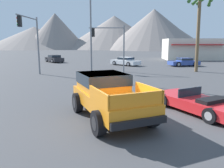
{
  "coord_description": "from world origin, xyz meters",
  "views": [
    {
      "loc": [
        0.07,
        -8.51,
        3.07
      ],
      "look_at": [
        -0.45,
        1.2,
        1.28
      ],
      "focal_mm": 35.0,
      "sensor_mm": 36.0,
      "label": 1
    }
  ],
  "objects_px": {
    "parked_car_dark": "(54,59)",
    "palm_tree_tall": "(200,13)",
    "orange_pickup_truck": "(108,93)",
    "traffic_light_main": "(110,39)",
    "parked_car_white": "(125,61)",
    "parked_car_blue": "(184,62)",
    "red_convertible_car": "(198,103)",
    "street_lamp_post": "(91,27)",
    "traffic_light_crosswalk": "(31,34)"
  },
  "relations": [
    {
      "from": "traffic_light_crosswalk",
      "to": "red_convertible_car",
      "type": "bearing_deg",
      "value": 49.25
    },
    {
      "from": "orange_pickup_truck",
      "to": "parked_car_blue",
      "type": "bearing_deg",
      "value": 41.65
    },
    {
      "from": "traffic_light_crosswalk",
      "to": "palm_tree_tall",
      "type": "relative_size",
      "value": 0.67
    },
    {
      "from": "orange_pickup_truck",
      "to": "parked_car_dark",
      "type": "relative_size",
      "value": 1.19
    },
    {
      "from": "orange_pickup_truck",
      "to": "red_convertible_car",
      "type": "bearing_deg",
      "value": -14.14
    },
    {
      "from": "parked_car_dark",
      "to": "palm_tree_tall",
      "type": "xyz_separation_m",
      "value": [
        19.93,
        -11.75,
        5.71
      ]
    },
    {
      "from": "orange_pickup_truck",
      "to": "parked_car_white",
      "type": "bearing_deg",
      "value": 61.73
    },
    {
      "from": "parked_car_blue",
      "to": "parked_car_dark",
      "type": "bearing_deg",
      "value": 60.24
    },
    {
      "from": "parked_car_white",
      "to": "traffic_light_crosswalk",
      "type": "bearing_deg",
      "value": -174.73
    },
    {
      "from": "parked_car_dark",
      "to": "traffic_light_main",
      "type": "bearing_deg",
      "value": -90.08
    },
    {
      "from": "orange_pickup_truck",
      "to": "red_convertible_car",
      "type": "relative_size",
      "value": 1.15
    },
    {
      "from": "parked_car_dark",
      "to": "traffic_light_crosswalk",
      "type": "distance_m",
      "value": 17.02
    },
    {
      "from": "red_convertible_car",
      "to": "street_lamp_post",
      "type": "relative_size",
      "value": 0.62
    },
    {
      "from": "orange_pickup_truck",
      "to": "parked_car_dark",
      "type": "xyz_separation_m",
      "value": [
        -11.12,
        27.63,
        -0.42
      ]
    },
    {
      "from": "orange_pickup_truck",
      "to": "traffic_light_crosswalk",
      "type": "xyz_separation_m",
      "value": [
        -7.97,
        11.24,
        2.95
      ]
    },
    {
      "from": "parked_car_white",
      "to": "street_lamp_post",
      "type": "relative_size",
      "value": 0.6
    },
    {
      "from": "orange_pickup_truck",
      "to": "traffic_light_main",
      "type": "height_order",
      "value": "traffic_light_main"
    },
    {
      "from": "parked_car_white",
      "to": "palm_tree_tall",
      "type": "height_order",
      "value": "palm_tree_tall"
    },
    {
      "from": "orange_pickup_truck",
      "to": "traffic_light_main",
      "type": "distance_m",
      "value": 15.46
    },
    {
      "from": "parked_car_white",
      "to": "parked_car_blue",
      "type": "relative_size",
      "value": 1.0
    },
    {
      "from": "parked_car_dark",
      "to": "palm_tree_tall",
      "type": "bearing_deg",
      "value": -70.11
    },
    {
      "from": "red_convertible_car",
      "to": "traffic_light_main",
      "type": "height_order",
      "value": "traffic_light_main"
    },
    {
      "from": "parked_car_blue",
      "to": "traffic_light_main",
      "type": "xyz_separation_m",
      "value": [
        -10.04,
        -6.94,
        2.96
      ]
    },
    {
      "from": "parked_car_dark",
      "to": "street_lamp_post",
      "type": "height_order",
      "value": "street_lamp_post"
    },
    {
      "from": "parked_car_dark",
      "to": "parked_car_blue",
      "type": "relative_size",
      "value": 1.0
    },
    {
      "from": "traffic_light_main",
      "to": "street_lamp_post",
      "type": "distance_m",
      "value": 5.93
    },
    {
      "from": "parked_car_blue",
      "to": "parked_car_white",
      "type": "bearing_deg",
      "value": 71.25
    },
    {
      "from": "parked_car_white",
      "to": "parked_car_blue",
      "type": "height_order",
      "value": "parked_car_white"
    },
    {
      "from": "palm_tree_tall",
      "to": "parked_car_blue",
      "type": "bearing_deg",
      "value": 86.99
    },
    {
      "from": "street_lamp_post",
      "to": "traffic_light_main",
      "type": "bearing_deg",
      "value": 78.32
    },
    {
      "from": "orange_pickup_truck",
      "to": "parked_car_dark",
      "type": "distance_m",
      "value": 29.78
    },
    {
      "from": "parked_car_blue",
      "to": "street_lamp_post",
      "type": "distance_m",
      "value": 17.38
    },
    {
      "from": "parked_car_blue",
      "to": "palm_tree_tall",
      "type": "height_order",
      "value": "palm_tree_tall"
    },
    {
      "from": "parked_car_blue",
      "to": "street_lamp_post",
      "type": "height_order",
      "value": "street_lamp_post"
    },
    {
      "from": "red_convertible_car",
      "to": "parked_car_dark",
      "type": "height_order",
      "value": "parked_car_dark"
    },
    {
      "from": "orange_pickup_truck",
      "to": "palm_tree_tall",
      "type": "height_order",
      "value": "palm_tree_tall"
    },
    {
      "from": "traffic_light_main",
      "to": "palm_tree_tall",
      "type": "height_order",
      "value": "palm_tree_tall"
    },
    {
      "from": "red_convertible_car",
      "to": "parked_car_dark",
      "type": "bearing_deg",
      "value": 88.16
    },
    {
      "from": "street_lamp_post",
      "to": "orange_pickup_truck",
      "type": "bearing_deg",
      "value": -77.63
    },
    {
      "from": "parked_car_dark",
      "to": "parked_car_white",
      "type": "relative_size",
      "value": 0.99
    },
    {
      "from": "red_convertible_car",
      "to": "traffic_light_main",
      "type": "bearing_deg",
      "value": 77.68
    },
    {
      "from": "orange_pickup_truck",
      "to": "traffic_light_crosswalk",
      "type": "bearing_deg",
      "value": 99.39
    },
    {
      "from": "red_convertible_car",
      "to": "parked_car_white",
      "type": "xyz_separation_m",
      "value": [
        -3.16,
        21.9,
        0.2
      ]
    },
    {
      "from": "orange_pickup_truck",
      "to": "red_convertible_car",
      "type": "xyz_separation_m",
      "value": [
        4.08,
        0.85,
        -0.63
      ]
    },
    {
      "from": "parked_car_dark",
      "to": "palm_tree_tall",
      "type": "distance_m",
      "value": 23.83
    },
    {
      "from": "parked_car_white",
      "to": "traffic_light_crosswalk",
      "type": "height_order",
      "value": "traffic_light_crosswalk"
    },
    {
      "from": "parked_car_dark",
      "to": "parked_car_blue",
      "type": "distance_m",
      "value": 20.98
    },
    {
      "from": "traffic_light_crosswalk",
      "to": "street_lamp_post",
      "type": "distance_m",
      "value": 6.16
    },
    {
      "from": "red_convertible_car",
      "to": "parked_car_blue",
      "type": "height_order",
      "value": "parked_car_blue"
    },
    {
      "from": "parked_car_white",
      "to": "palm_tree_tall",
      "type": "xyz_separation_m",
      "value": [
        7.89,
        -6.88,
        5.72
      ]
    }
  ]
}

